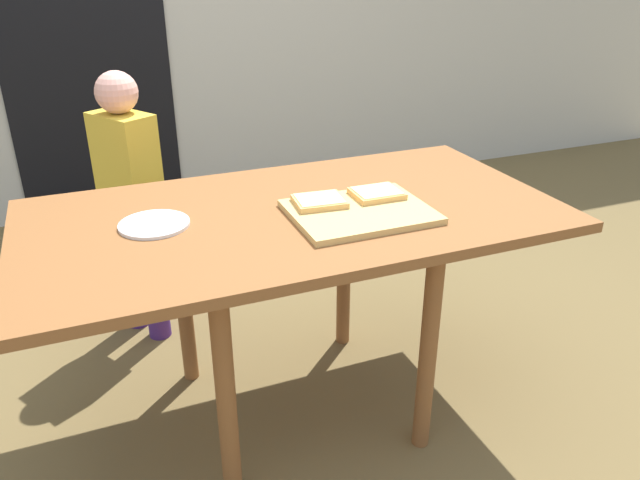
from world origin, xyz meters
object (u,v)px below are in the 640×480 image
at_px(dining_table, 294,234).
at_px(cutting_board, 360,212).
at_px(pizza_slice_far_right, 377,193).
at_px(child_left, 131,195).
at_px(plate_white_left, 154,224).
at_px(pizza_slice_far_left, 319,201).

height_order(dining_table, cutting_board, cutting_board).
relative_size(pizza_slice_far_right, child_left, 0.14).
distance_m(plate_white_left, child_left, 0.67).
bearing_deg(pizza_slice_far_right, pizza_slice_far_left, 178.14).
xyz_separation_m(pizza_slice_far_right, plate_white_left, (-0.67, 0.07, -0.02)).
height_order(cutting_board, child_left, child_left).
height_order(cutting_board, pizza_slice_far_right, pizza_slice_far_right).
bearing_deg(child_left, pizza_slice_far_left, -55.95).
bearing_deg(pizza_slice_far_left, cutting_board, -39.31).
height_order(pizza_slice_far_left, pizza_slice_far_right, same).
distance_m(dining_table, pizza_slice_far_right, 0.28).
bearing_deg(cutting_board, plate_white_left, 165.60).
distance_m(dining_table, child_left, 0.81).
height_order(dining_table, pizza_slice_far_left, pizza_slice_far_left).
distance_m(pizza_slice_far_left, child_left, 0.89).
bearing_deg(plate_white_left, child_left, 90.76).
bearing_deg(pizza_slice_far_left, plate_white_left, 171.85).
bearing_deg(dining_table, pizza_slice_far_right, -6.50).
bearing_deg(cutting_board, dining_table, 148.82).
height_order(pizza_slice_far_right, child_left, child_left).
bearing_deg(pizza_slice_far_left, pizza_slice_far_right, -1.86).
xyz_separation_m(dining_table, plate_white_left, (-0.40, 0.04, 0.08)).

